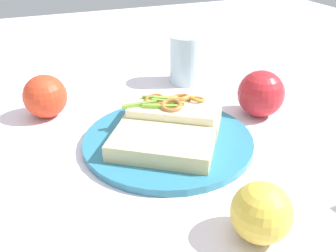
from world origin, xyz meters
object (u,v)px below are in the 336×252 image
plate (168,140)px  apple_3 (45,96)px  apple_1 (262,212)px  apple_0 (261,94)px  drinking_glass (186,59)px  sandwich (173,114)px  bread_slice_side (162,144)px

plate → apple_3: 0.24m
apple_1 → apple_0: bearing=-123.9°
apple_3 → drinking_glass: drinking_glass is taller
apple_1 → plate: bearing=-85.0°
drinking_glass → apple_3: bearing=10.2°
sandwich → apple_3: bearing=178.7°
bread_slice_side → apple_0: size_ratio=1.79×
sandwich → drinking_glass: (-0.11, -0.19, 0.02)m
plate → apple_0: bearing=-170.4°
bread_slice_side → apple_0: (-0.21, -0.07, 0.02)m
plate → apple_0: 0.20m
bread_slice_side → sandwich: bearing=90.8°
plate → sandwich: (-0.02, -0.04, 0.03)m
sandwich → apple_3: 0.23m
plate → drinking_glass: 0.26m
bread_slice_side → drinking_glass: bearing=93.5°
apple_3 → bread_slice_side: bearing=124.3°
sandwich → apple_0: (-0.17, 0.00, 0.01)m
apple_1 → apple_3: size_ratio=0.90×
sandwich → apple_0: 0.17m
apple_0 → drinking_glass: drinking_glass is taller
plate → sandwich: 0.05m
sandwich → apple_3: (0.19, -0.13, 0.01)m
apple_0 → apple_1: apple_0 is taller
sandwich → apple_1: size_ratio=2.53×
plate → sandwich: size_ratio=1.53×
plate → apple_0: size_ratio=3.22×
plate → apple_1: size_ratio=3.88×
plate → drinking_glass: bearing=-120.7°
apple_1 → drinking_glass: drinking_glass is taller
sandwich → apple_0: bearing=32.9°
plate → bread_slice_side: size_ratio=1.79×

